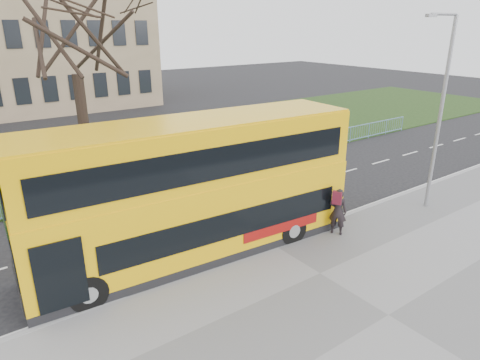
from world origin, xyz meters
The scene contains 9 objects.
ground centered at (0.00, 0.00, 0.00)m, with size 120.00×120.00×0.00m, color black.
pavement centered at (0.00, -6.75, 0.06)m, with size 80.00×10.50×0.12m, color slate.
kerb centered at (0.00, -1.55, 0.07)m, with size 80.00×0.20×0.14m, color gray.
grass_verge centered at (0.00, 14.30, 0.04)m, with size 80.00×15.40×0.08m, color #1C3312.
guard_railing centered at (0.00, 6.60, 0.55)m, with size 40.00×0.12×1.10m, color #6F9CC5, non-canonical shape.
bare_tree centered at (-3.00, 10.00, 6.46)m, with size 8.93×8.93×12.75m, color black, non-canonical shape.
yellow_bus centered at (-2.48, -0.49, 2.57)m, with size 11.61×3.46×4.80m.
pedestrian centered at (2.58, -2.47, 1.05)m, with size 0.67×0.44×1.85m, color black.
street_lamp centered at (7.74, -2.99, 4.53)m, with size 1.70×0.40×8.05m.
Camera 1 is at (-9.19, -12.35, 7.77)m, focal length 32.00 mm.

